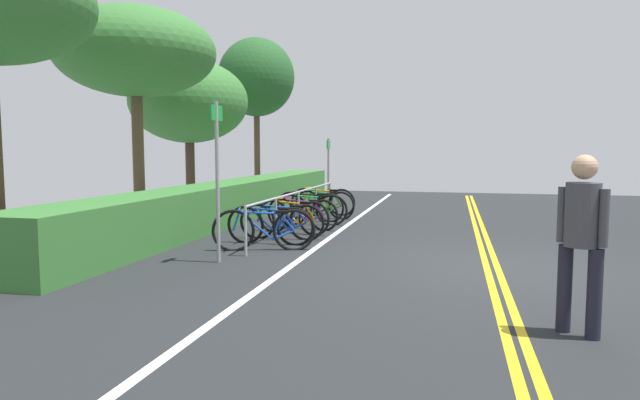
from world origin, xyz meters
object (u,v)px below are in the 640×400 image
bicycle_5 (312,210)px  sign_post_near (217,168)px  bicycle_2 (282,221)px  sign_post_far (328,167)px  bicycle_1 (270,225)px  bicycle_4 (302,214)px  bicycle_0 (264,230)px  bicycle_7 (324,204)px  bicycle_8 (323,201)px  tree_far_right (189,102)px  bike_rack (298,200)px  bicycle_3 (293,217)px  pedestrian (582,232)px  bicycle_6 (310,206)px  tree_mid (135,53)px  tree_extra (256,78)px

bicycle_5 → sign_post_near: bearing=175.3°
bicycle_2 → sign_post_far: (5.20, 0.21, 0.92)m
bicycle_1 → bicycle_4: (2.09, -0.06, -0.01)m
bicycle_0 → bicycle_2: 1.25m
bicycle_1 → bicycle_7: bearing=-1.5°
bicycle_5 → bicycle_8: (2.06, 0.22, -0.00)m
tree_far_right → sign_post_far: bearing=-81.7°
bicycle_0 → bicycle_2: size_ratio=1.02×
bike_rack → bicycle_5: bearing=-11.9°
bicycle_2 → bicycle_3: bearing=-0.0°
bike_rack → bicycle_1: (-2.08, -0.02, -0.29)m
bicycle_4 → bicycle_7: 2.03m
bike_rack → bicycle_8: 2.75m
bicycle_3 → bicycle_4: bearing=-0.9°
pedestrian → sign_post_far: size_ratio=0.83×
bicycle_7 → tree_far_right: bearing=76.0°
bicycle_3 → bicycle_4: (0.67, -0.01, -0.01)m
bicycle_6 → bicycle_8: (1.31, -0.03, 0.00)m
pedestrian → sign_post_far: 11.10m
bicycle_6 → bicycle_7: (0.62, -0.23, -0.00)m
sign_post_far → tree_mid: (-4.54, 3.38, 2.65)m
bicycle_3 → tree_mid: bearing=92.4°
bicycle_7 → sign_post_near: bearing=176.5°
bike_rack → bicycle_4: 0.31m
bicycle_1 → bicycle_5: size_ratio=1.03×
bike_rack → bicycle_0: bike_rack is taller
bicycle_0 → pedestrian: bearing=-128.6°
bicycle_1 → tree_mid: bearing=70.4°
bicycle_2 → bicycle_7: 3.52m
bicycle_8 → tree_far_right: 5.04m
bicycle_1 → bicycle_6: bearing=2.1°
bike_rack → bicycle_5: 0.74m
bicycle_4 → bicycle_5: (0.66, -0.06, 0.02)m
bicycle_3 → bicycle_5: size_ratio=1.01×
bicycle_2 → tree_extra: tree_extra is taller
bike_rack → bicycle_7: (2.04, -0.13, -0.29)m
bicycle_0 → bicycle_3: bearing=1.5°
bicycle_3 → bicycle_8: bicycle_8 is taller
bicycle_0 → tree_extra: tree_extra is taller
bicycle_2 → bicycle_5: 2.15m
bicycle_5 → bicycle_2: bearing=178.1°
tree_far_right → bicycle_5: bearing=-119.3°
bicycle_0 → bicycle_3: 2.07m
bike_rack → bicycle_8: bike_rack is taller
bicycle_1 → bicycle_4: size_ratio=0.98×
pedestrian → tree_far_right: size_ratio=0.40×
tree_extra → bicycle_3: bearing=-154.8°
bicycle_2 → bicycle_3: size_ratio=1.02×
bicycle_0 → bicycle_5: size_ratio=1.05×
pedestrian → tree_far_right: tree_far_right is taller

